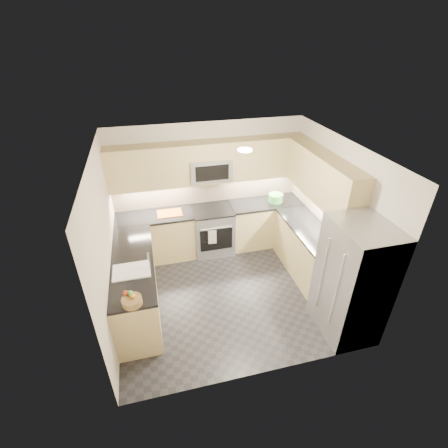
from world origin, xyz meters
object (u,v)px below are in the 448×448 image
fruit_basket (132,301)px  utensil_bowl (276,198)px  gas_range (213,230)px  refrigerator (352,281)px  cutting_board (170,213)px  microwave (210,169)px

fruit_basket → utensil_bowl: bearing=38.0°
utensil_bowl → fruit_basket: (-2.78, -2.17, -0.03)m
gas_range → refrigerator: size_ratio=0.51×
gas_range → refrigerator: refrigerator is taller
cutting_board → fruit_basket: bearing=-107.5°
gas_range → microwave: bearing=90.0°
gas_range → microwave: microwave is taller
gas_range → fruit_basket: (-1.49, -2.17, 0.53)m
refrigerator → cutting_board: bearing=132.6°
refrigerator → fruit_basket: 2.96m
cutting_board → fruit_basket: 2.30m
fruit_basket → cutting_board: bearing=72.5°
cutting_board → gas_range: bearing=-1.5°
gas_range → cutting_board: bearing=178.5°
microwave → fruit_basket: 2.83m
refrigerator → cutting_board: size_ratio=3.98×
gas_range → utensil_bowl: utensil_bowl is taller
gas_range → cutting_board: (-0.80, 0.02, 0.49)m
refrigerator → utensil_bowl: bearing=94.0°
refrigerator → microwave: bearing=119.6°
gas_range → utensil_bowl: bearing=-0.3°
cutting_board → fruit_basket: fruit_basket is taller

